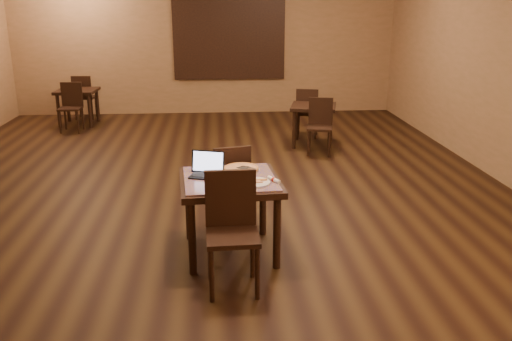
{
  "coord_description": "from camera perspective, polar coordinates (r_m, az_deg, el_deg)",
  "views": [
    {
      "loc": [
        0.19,
        -6.7,
        2.34
      ],
      "look_at": [
        0.54,
        -1.97,
        0.85
      ],
      "focal_mm": 38.0,
      "sensor_mm": 36.0,
      "label": 1
    }
  ],
  "objects": [
    {
      "name": "chair_main_near",
      "position": [
        4.55,
        -2.58,
        -5.59
      ],
      "size": [
        0.45,
        0.45,
        1.0
      ],
      "rotation": [
        0.0,
        0.0,
        0.04
      ],
      "color": "black",
      "rests_on": "ground"
    },
    {
      "name": "chair_main_far",
      "position": [
        5.72,
        -2.75,
        -1.16
      ],
      "size": [
        0.48,
        0.48,
        0.92
      ],
      "rotation": [
        0.0,
        0.0,
        3.37
      ],
      "color": "black",
      "rests_on": "ground"
    },
    {
      "name": "mural",
      "position": [
        11.69,
        -2.84,
        13.58
      ],
      "size": [
        2.34,
        0.05,
        1.64
      ],
      "color": "#25598A",
      "rests_on": "wall_back"
    },
    {
      "name": "napkin_roll",
      "position": [
        4.93,
        1.9,
        -0.97
      ],
      "size": [
        0.11,
        0.16,
        0.04
      ],
      "rotation": [
        0.0,
        0.0,
        0.49
      ],
      "color": "white",
      "rests_on": "tiled_table"
    },
    {
      "name": "other_table_a_chair_far",
      "position": [
        9.63,
        5.4,
        6.36
      ],
      "size": [
        0.46,
        0.46,
        0.88
      ],
      "rotation": [
        0.0,
        0.0,
        2.91
      ],
      "color": "black",
      "rests_on": "ground"
    },
    {
      "name": "ground",
      "position": [
        7.1,
        -5.59,
        -1.87
      ],
      "size": [
        10.0,
        10.0,
        0.0
      ],
      "primitive_type": "plane",
      "color": "black",
      "rests_on": "ground"
    },
    {
      "name": "pizza_pan",
      "position": [
        5.28,
        -1.57,
        0.11
      ],
      "size": [
        0.36,
        0.36,
        0.01
      ],
      "primitive_type": "cylinder",
      "color": "silver",
      "rests_on": "tiled_table"
    },
    {
      "name": "pizza_whole",
      "position": [
        5.28,
        -1.57,
        0.25
      ],
      "size": [
        0.34,
        0.34,
        0.02
      ],
      "color": "beige",
      "rests_on": "pizza_pan"
    },
    {
      "name": "other_table_a",
      "position": [
        9.12,
        6.06,
        6.15
      ],
      "size": [
        0.87,
        0.87,
        0.68
      ],
      "rotation": [
        0.0,
        0.0,
        -0.23
      ],
      "color": "black",
      "rests_on": "ground"
    },
    {
      "name": "wall_back",
      "position": [
        11.73,
        -5.35,
        13.3
      ],
      "size": [
        8.0,
        0.02,
        3.0
      ],
      "primitive_type": "cube",
      "color": "#976E4D",
      "rests_on": "ground"
    },
    {
      "name": "wall_front",
      "position": [
        1.91,
        -9.67,
        -9.08
      ],
      "size": [
        8.0,
        0.02,
        3.0
      ],
      "primitive_type": "cube",
      "color": "#976E4D",
      "rests_on": "ground"
    },
    {
      "name": "other_table_b",
      "position": [
        11.17,
        -18.29,
        7.51
      ],
      "size": [
        0.77,
        0.77,
        0.69
      ],
      "rotation": [
        0.0,
        0.0,
        -0.04
      ],
      "color": "black",
      "rests_on": "ground"
    },
    {
      "name": "spatula",
      "position": [
        5.25,
        -1.34,
        0.28
      ],
      "size": [
        0.24,
        0.26,
        0.01
      ],
      "primitive_type": "cube",
      "rotation": [
        0.0,
        0.0,
        0.67
      ],
      "color": "silver",
      "rests_on": "pizza_whole"
    },
    {
      "name": "plate",
      "position": [
        4.88,
        -0.15,
        -1.28
      ],
      "size": [
        0.28,
        0.28,
        0.02
      ],
      "primitive_type": "cylinder",
      "color": "white",
      "rests_on": "tiled_table"
    },
    {
      "name": "other_table_b_chair_far",
      "position": [
        11.68,
        -17.69,
        7.62
      ],
      "size": [
        0.4,
        0.4,
        0.89
      ],
      "rotation": [
        0.0,
        0.0,
        3.1
      ],
      "color": "black",
      "rests_on": "ground"
    },
    {
      "name": "other_table_b_chair_near",
      "position": [
        10.68,
        -18.88,
        6.65
      ],
      "size": [
        0.4,
        0.4,
        0.89
      ],
      "rotation": [
        0.0,
        0.0,
        -0.04
      ],
      "color": "black",
      "rests_on": "ground"
    },
    {
      "name": "pizza_slice",
      "position": [
        4.88,
        -0.15,
        -1.14
      ],
      "size": [
        0.18,
        0.18,
        0.02
      ],
      "primitive_type": null,
      "rotation": [
        0.0,
        0.0,
        0.07
      ],
      "color": "beige",
      "rests_on": "plate"
    },
    {
      "name": "laptop",
      "position": [
        5.13,
        -5.07,
        0.13
      ],
      "size": [
        0.37,
        0.34,
        0.22
      ],
      "rotation": [
        0.0,
        0.0,
        -0.29
      ],
      "color": "black",
      "rests_on": "tiled_table"
    },
    {
      "name": "tiled_table",
      "position": [
        5.08,
        -2.78,
        -1.88
      ],
      "size": [
        0.99,
        0.99,
        0.76
      ],
      "rotation": [
        0.0,
        0.0,
        0.08
      ],
      "color": "black",
      "rests_on": "ground"
    },
    {
      "name": "other_table_a_chair_near",
      "position": [
        8.65,
        6.76,
        5.03
      ],
      "size": [
        0.46,
        0.46,
        0.88
      ],
      "rotation": [
        0.0,
        0.0,
        -0.23
      ],
      "color": "black",
      "rests_on": "ground"
    }
  ]
}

